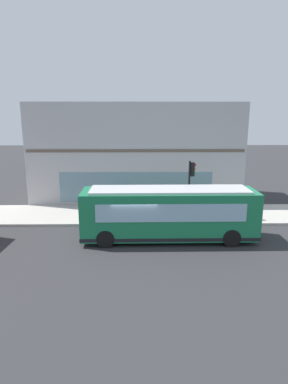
{
  "coord_description": "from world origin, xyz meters",
  "views": [
    {
      "loc": [
        -17.87,
        -0.31,
        7.21
      ],
      "look_at": [
        3.49,
        -0.58,
        2.1
      ],
      "focal_mm": 30.58,
      "sensor_mm": 36.0,
      "label": 1
    }
  ],
  "objects": [
    {
      "name": "pedestrian_near_hydrant",
      "position": [
        3.55,
        -7.86,
        1.05
      ],
      "size": [
        0.32,
        0.32,
        1.58
      ],
      "color": "black",
      "rests_on": "sidewalk_curb"
    },
    {
      "name": "pedestrian_walking_along_curb",
      "position": [
        3.57,
        -4.97,
        1.03
      ],
      "size": [
        0.32,
        0.32,
        1.55
      ],
      "color": "black",
      "rests_on": "sidewalk_curb"
    },
    {
      "name": "ground",
      "position": [
        0.0,
        0.0,
        0.0
      ],
      "size": [
        120.0,
        120.0,
        0.0
      ],
      "primitive_type": "plane",
      "color": "#2D2D30"
    },
    {
      "name": "sidewalk_curb",
      "position": [
        4.93,
        0.0,
        0.07
      ],
      "size": [
        4.66,
        40.0,
        0.15
      ],
      "primitive_type": "cube",
      "color": "#B2ADA3",
      "rests_on": "ground"
    },
    {
      "name": "newspaper_vending_box",
      "position": [
        5.86,
        -2.41,
        0.6
      ],
      "size": [
        0.44,
        0.43,
        0.9
      ],
      "color": "#BF3F19",
      "rests_on": "sidewalk_curb"
    },
    {
      "name": "traffic_light_near_corner",
      "position": [
        3.09,
        -3.67,
        3.01
      ],
      "size": [
        0.32,
        0.49,
        4.11
      ],
      "color": "black",
      "rests_on": "sidewalk_curb"
    },
    {
      "name": "fire_hydrant",
      "position": [
        5.68,
        0.87,
        0.51
      ],
      "size": [
        0.35,
        0.35,
        0.74
      ],
      "color": "red",
      "rests_on": "sidewalk_curb"
    },
    {
      "name": "city_bus_nearside",
      "position": [
        0.25,
        -1.98,
        1.55
      ],
      "size": [
        2.66,
        10.06,
        3.07
      ],
      "color": "#197247",
      "rests_on": "ground"
    },
    {
      "name": "building_corner",
      "position": [
        10.32,
        0.0,
        4.04
      ],
      "size": [
        6.18,
        17.14,
        8.1
      ],
      "color": "#A8A8AD",
      "rests_on": "ground"
    }
  ]
}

